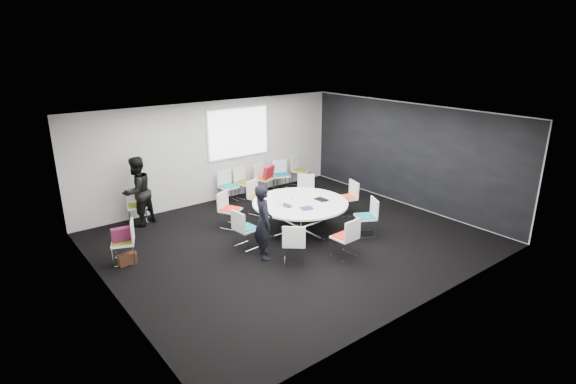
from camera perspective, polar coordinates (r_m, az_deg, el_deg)
room_shell at (r=9.92m, az=0.94°, el=1.50°), size 8.08×7.08×2.88m
conference_table at (r=10.62m, az=1.55°, el=-2.22°), size 2.25×2.25×0.73m
projection_screen at (r=12.96m, az=-6.27°, el=7.48°), size 1.90×0.03×1.35m
chair_ring_a at (r=11.86m, az=7.48°, el=-1.51°), size 0.55×0.56×0.88m
chair_ring_b at (r=12.28m, az=2.26°, el=-0.67°), size 0.64×0.64×0.88m
chair_ring_c at (r=11.82m, az=-3.77°, el=-1.45°), size 0.59×0.58×0.88m
chair_ring_d at (r=11.03m, az=-7.36°, el=-3.07°), size 0.61×0.61×0.88m
chair_ring_e at (r=9.91m, az=-5.37°, el=-5.55°), size 0.49×0.50×0.88m
chair_ring_f at (r=9.20m, az=0.78°, el=-7.43°), size 0.64×0.64×0.88m
chair_ring_g at (r=9.52m, az=7.21°, el=-6.67°), size 0.49×0.47×0.88m
chair_ring_h at (r=10.65m, az=9.81°, el=-3.98°), size 0.61×0.62×0.88m
chair_back_a at (r=12.77m, az=-7.56°, el=-0.05°), size 0.48×0.47×0.88m
chair_back_b at (r=13.09m, az=-5.53°, el=0.48°), size 0.56×0.55×0.88m
chair_back_c at (r=13.43m, az=-3.02°, el=1.02°), size 0.58×0.57×0.88m
chair_back_d at (r=13.76m, az=-0.87°, el=1.47°), size 0.58×0.57×0.88m
chair_back_e at (r=14.25m, az=1.56°, el=2.07°), size 0.57×0.57×0.88m
chair_spare_left at (r=9.81m, az=-20.04°, el=-6.91°), size 0.59×0.59×0.88m
chair_person_back at (r=11.80m, az=-18.57°, el=-2.45°), size 0.56×0.55×0.88m
person_main at (r=9.25m, az=-3.13°, el=-3.81°), size 0.57×0.68×1.59m
person_back at (r=11.46m, az=-18.60°, el=0.05°), size 1.03×0.94×1.72m
laptop at (r=10.34m, az=-0.06°, el=-1.62°), size 0.24×0.35×0.03m
laptop_lid at (r=10.33m, az=-1.01°, el=-0.96°), size 0.09×0.29×0.22m
notebook_black at (r=10.73m, az=4.23°, el=-0.93°), size 0.24×0.31×0.02m
tablet_folio at (r=10.13m, az=2.40°, el=-2.07°), size 0.31×0.27×0.03m
papers_right at (r=11.16m, az=3.23°, el=-0.18°), size 0.33×0.26×0.00m
papers_front at (r=10.86m, az=4.57°, el=-0.74°), size 0.36×0.31×0.00m
cup at (r=10.71m, az=0.42°, el=-0.72°), size 0.08×0.08×0.09m
phone at (r=10.65m, az=4.90°, el=-1.13°), size 0.15×0.11×0.01m
maroon_bag at (r=9.68m, az=-20.35°, el=-5.06°), size 0.42×0.20×0.28m
brown_bag at (r=9.77m, az=-19.73°, el=-8.00°), size 0.37×0.17×0.24m
red_jacket at (r=13.14m, az=-2.47°, el=2.56°), size 0.47×0.31×0.36m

